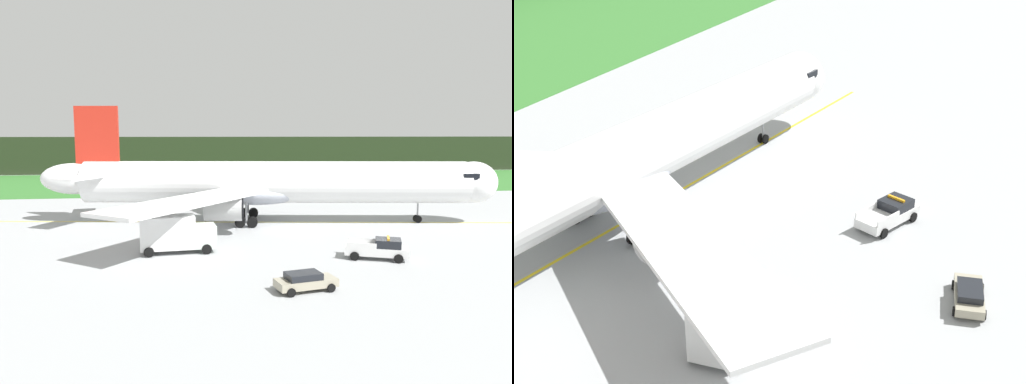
% 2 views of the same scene
% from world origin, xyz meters
% --- Properties ---
extents(ground, '(320.00, 320.00, 0.00)m').
position_xyz_m(ground, '(0.00, 0.00, 0.00)').
color(ground, '#9EA0A2').
extents(taxiway_centerline_main, '(72.15, 11.18, 0.01)m').
position_xyz_m(taxiway_centerline_main, '(-0.60, 4.77, 0.00)').
color(taxiway_centerline_main, yellow).
rests_on(taxiway_centerline_main, ground).
extents(airliner, '(54.84, 44.39, 13.95)m').
position_xyz_m(airliner, '(-1.36, 4.88, 4.75)').
color(airliner, white).
rests_on(airliner, ground).
extents(ops_pickup_truck, '(5.67, 3.90, 1.94)m').
position_xyz_m(ops_pickup_truck, '(5.36, -13.23, 0.90)').
color(ops_pickup_truck, silver).
rests_on(ops_pickup_truck, ground).
extents(catering_truck, '(6.90, 3.18, 3.54)m').
position_xyz_m(catering_truck, '(-11.98, -8.67, 1.79)').
color(catering_truck, silver).
rests_on(catering_truck, ground).
extents(staff_car, '(4.47, 2.61, 1.30)m').
position_xyz_m(staff_car, '(-2.90, -20.52, 0.70)').
color(staff_car, '#9D9680').
rests_on(staff_car, ground).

